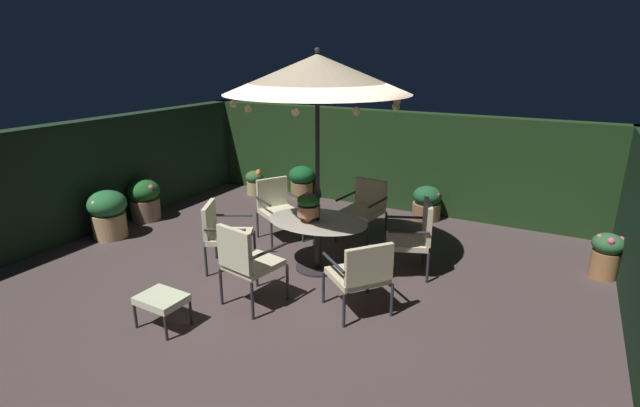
% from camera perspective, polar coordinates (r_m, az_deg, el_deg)
% --- Properties ---
extents(ground_plane, '(8.12, 7.08, 0.02)m').
position_cam_1_polar(ground_plane, '(6.43, -2.53, -8.63)').
color(ground_plane, '#4B3C3C').
extents(hedge_backdrop_rear, '(8.12, 0.30, 1.83)m').
position_cam_1_polar(hedge_backdrop_rear, '(9.05, 8.40, 5.28)').
color(hedge_backdrop_rear, '#1C3517').
rests_on(hedge_backdrop_rear, ground_plane).
extents(hedge_backdrop_left, '(0.30, 7.08, 1.83)m').
position_cam_1_polar(hedge_backdrop_left, '(8.68, -25.50, 3.16)').
color(hedge_backdrop_left, '#1A2F1D').
rests_on(hedge_backdrop_left, ground_plane).
extents(patio_dining_table, '(1.40, 1.03, 0.71)m').
position_cam_1_polar(patio_dining_table, '(6.40, -0.29, -3.46)').
color(patio_dining_table, '#2F292B').
rests_on(patio_dining_table, ground_plane).
extents(patio_umbrella, '(2.34, 2.34, 2.91)m').
position_cam_1_polar(patio_umbrella, '(5.96, -0.32, 15.35)').
color(patio_umbrella, '#2C292F').
rests_on(patio_umbrella, ground_plane).
extents(centerpiece_planter, '(0.31, 0.31, 0.41)m').
position_cam_1_polar(centerpiece_planter, '(6.21, -1.38, -0.21)').
color(centerpiece_planter, '#A45F43').
rests_on(centerpiece_planter, patio_dining_table).
extents(patio_chair_north, '(0.86, 0.86, 0.90)m').
position_cam_1_polar(patio_chair_north, '(5.33, 5.02, -8.26)').
color(patio_chair_north, '#292D33').
rests_on(patio_chair_north, ground_plane).
extents(patio_chair_northeast, '(0.74, 0.76, 1.00)m').
position_cam_1_polar(patio_chair_northeast, '(6.38, 11.41, -3.60)').
color(patio_chair_northeast, '#2C2B2D').
rests_on(patio_chair_northeast, ground_plane).
extents(patio_chair_east, '(0.67, 0.69, 0.94)m').
position_cam_1_polar(patio_chair_east, '(7.42, 5.43, -0.25)').
color(patio_chair_east, '#302C2C').
rests_on(patio_chair_east, ground_plane).
extents(patio_chair_southeast, '(0.78, 0.78, 0.96)m').
position_cam_1_polar(patio_chair_southeast, '(7.47, -5.26, -0.18)').
color(patio_chair_southeast, '#2D3130').
rests_on(patio_chair_southeast, ground_plane).
extents(patio_chair_south, '(0.80, 0.80, 0.92)m').
position_cam_1_polar(patio_chair_south, '(6.55, -11.68, -3.24)').
color(patio_chair_south, '#2A2E2F').
rests_on(patio_chair_south, ground_plane).
extents(patio_chair_southwest, '(0.66, 0.70, 1.02)m').
position_cam_1_polar(patio_chair_southwest, '(5.50, -8.87, -6.69)').
color(patio_chair_southwest, '#2F292D').
rests_on(patio_chair_southwest, ground_plane).
extents(ottoman_footrest, '(0.51, 0.40, 0.37)m').
position_cam_1_polar(ottoman_footrest, '(5.44, -18.60, -11.03)').
color(ottoman_footrest, '#32292D').
rests_on(ottoman_footrest, ground_plane).
extents(potted_plant_right_near, '(0.37, 0.37, 0.51)m').
position_cam_1_polar(potted_plant_right_near, '(9.96, -7.91, 2.66)').
color(potted_plant_right_near, tan).
rests_on(potted_plant_right_near, ground_plane).
extents(potted_plant_left_far, '(0.52, 0.52, 0.66)m').
position_cam_1_polar(potted_plant_left_far, '(9.60, -2.23, 2.75)').
color(potted_plant_left_far, olive).
rests_on(potted_plant_left_far, ground_plane).
extents(potted_plant_front_corner, '(0.39, 0.39, 0.61)m').
position_cam_1_polar(potted_plant_front_corner, '(7.27, 31.33, -5.20)').
color(potted_plant_front_corner, '#A46C41').
rests_on(potted_plant_front_corner, ground_plane).
extents(potted_plant_back_center, '(0.50, 0.50, 0.60)m').
position_cam_1_polar(potted_plant_back_center, '(8.58, 12.77, 0.09)').
color(potted_plant_back_center, '#8E6443').
rests_on(potted_plant_back_center, ground_plane).
extents(potted_plant_back_right, '(0.60, 0.60, 0.78)m').
position_cam_1_polar(potted_plant_back_right, '(8.23, -24.26, -1.02)').
color(potted_plant_back_right, tan).
rests_on(potted_plant_back_right, ground_plane).
extents(potted_plant_back_left, '(0.55, 0.55, 0.73)m').
position_cam_1_polar(potted_plant_back_left, '(8.88, -20.46, 0.50)').
color(potted_plant_back_left, '#8E6D54').
rests_on(potted_plant_back_left, ground_plane).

